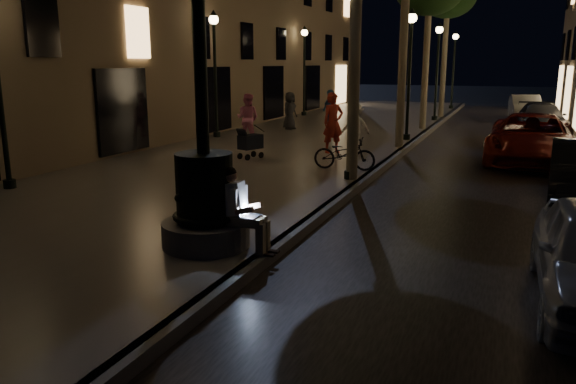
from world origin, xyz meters
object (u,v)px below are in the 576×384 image
at_px(lamp_curb_c, 438,59).
at_px(car_rear, 541,119).
at_px(fountain_lamppost, 204,184).
at_px(pedestrian_dark, 290,111).
at_px(seated_man_laptop, 240,207).
at_px(pedestrian_red, 333,123).
at_px(car_fifth, 525,108).
at_px(pedestrian_blue, 330,111).
at_px(stroller, 250,142).
at_px(lamp_curb_d, 454,60).
at_px(car_third, 531,139).
at_px(bicycle, 344,154).
at_px(lamp_left_c, 304,59).
at_px(lamp_left_b, 215,58).
at_px(lamp_curb_b, 410,58).
at_px(pedestrian_white, 355,126).
at_px(pedestrian_pink, 248,118).
at_px(lamp_curb_a, 353,55).

relative_size(lamp_curb_c, car_rear, 1.05).
relative_size(fountain_lamppost, pedestrian_dark, 3.21).
height_order(seated_man_laptop, pedestrian_red, pedestrian_red).
height_order(seated_man_laptop, car_fifth, seated_man_laptop).
bearing_deg(pedestrian_blue, stroller, -51.76).
distance_m(seated_man_laptop, lamp_curb_d, 30.09).
height_order(car_third, pedestrian_blue, pedestrian_blue).
xyz_separation_m(stroller, car_third, (7.94, 3.61, 0.04)).
xyz_separation_m(pedestrian_dark, bicycle, (4.91, -8.37, -0.37)).
height_order(pedestrian_red, bicycle, pedestrian_red).
xyz_separation_m(lamp_left_c, car_rear, (11.97, -2.53, -2.57)).
xyz_separation_m(car_fifth, pedestrian_blue, (-7.67, -10.91, 0.41)).
bearing_deg(lamp_left_b, pedestrian_dark, 64.03).
relative_size(lamp_curb_b, pedestrian_white, 3.11).
xyz_separation_m(lamp_curb_c, stroller, (-3.64, -14.20, -2.52)).
relative_size(lamp_curb_d, lamp_left_c, 1.00).
bearing_deg(pedestrian_red, pedestrian_pink, 117.80).
height_order(fountain_lamppost, stroller, fountain_lamppost).
distance_m(stroller, pedestrian_pink, 3.65).
bearing_deg(car_third, car_fifth, 91.46).
relative_size(lamp_left_c, stroller, 4.68).
height_order(fountain_lamppost, pedestrian_blue, fountain_lamppost).
bearing_deg(bicycle, lamp_left_b, 49.56).
relative_size(seated_man_laptop, pedestrian_blue, 0.74).
height_order(lamp_left_b, car_third, lamp_left_b).
bearing_deg(pedestrian_dark, lamp_curb_d, -4.77).
bearing_deg(lamp_curb_a, car_fifth, 77.79).
relative_size(lamp_curb_b, lamp_curb_d, 1.00).
bearing_deg(pedestrian_dark, lamp_left_c, 30.42).
distance_m(lamp_curb_b, car_fifth, 12.88).
bearing_deg(car_third, pedestrian_dark, 158.54).
distance_m(lamp_curb_a, lamp_curb_d, 24.00).
height_order(fountain_lamppost, lamp_curb_c, fountain_lamppost).
distance_m(pedestrian_blue, bicycle, 8.34).
height_order(lamp_curb_b, lamp_left_c, same).
relative_size(fountain_lamppost, bicycle, 3.07).
height_order(lamp_curb_a, stroller, lamp_curb_a).
bearing_deg(lamp_curb_a, car_third, 51.56).
distance_m(seated_man_laptop, car_rear, 20.09).
bearing_deg(lamp_curb_b, pedestrian_red, -111.93).
relative_size(lamp_left_c, car_fifth, 1.17).
xyz_separation_m(seated_man_laptop, pedestrian_blue, (-3.28, 14.96, 0.19)).
relative_size(lamp_curb_b, lamp_left_b, 1.00).
relative_size(car_third, pedestrian_red, 2.81).
xyz_separation_m(seated_man_laptop, bicycle, (-0.39, 7.15, -0.25)).
bearing_deg(seated_man_laptop, pedestrian_blue, 102.36).
xyz_separation_m(lamp_curb_b, bicycle, (-0.48, -6.85, -2.59)).
distance_m(car_fifth, bicycle, 19.32).
distance_m(lamp_left_b, stroller, 6.00).
bearing_deg(pedestrian_red, car_rear, 11.39).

